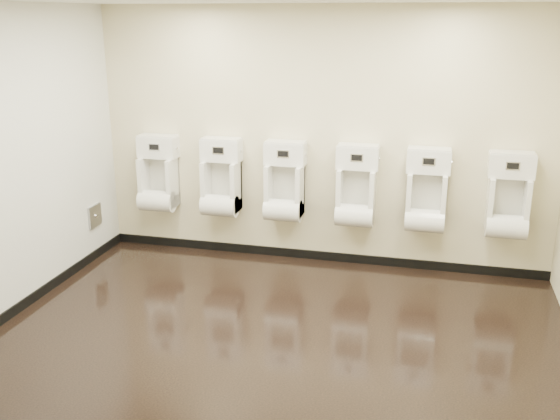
# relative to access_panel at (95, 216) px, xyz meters

# --- Properties ---
(ground) EXTENTS (5.00, 3.50, 0.00)m
(ground) POSITION_rel_access_panel_xyz_m (2.48, -1.20, -0.50)
(ground) COLOR black
(ground) RESTS_ON ground
(back_wall) EXTENTS (5.00, 0.02, 2.80)m
(back_wall) POSITION_rel_access_panel_xyz_m (2.48, 0.55, 0.90)
(back_wall) COLOR beige
(back_wall) RESTS_ON ground
(front_wall) EXTENTS (5.00, 0.02, 2.80)m
(front_wall) POSITION_rel_access_panel_xyz_m (2.48, -2.95, 0.90)
(front_wall) COLOR beige
(front_wall) RESTS_ON ground
(left_wall) EXTENTS (0.02, 3.50, 2.80)m
(left_wall) POSITION_rel_access_panel_xyz_m (-0.02, -1.20, 0.90)
(left_wall) COLOR beige
(left_wall) RESTS_ON ground
(tile_overlay_left) EXTENTS (0.01, 3.50, 2.80)m
(tile_overlay_left) POSITION_rel_access_panel_xyz_m (-0.01, -1.20, 0.90)
(tile_overlay_left) COLOR white
(tile_overlay_left) RESTS_ON ground
(skirting_back) EXTENTS (5.00, 0.02, 0.10)m
(skirting_back) POSITION_rel_access_panel_xyz_m (2.48, 0.54, -0.45)
(skirting_back) COLOR black
(skirting_back) RESTS_ON ground
(skirting_left) EXTENTS (0.02, 3.50, 0.10)m
(skirting_left) POSITION_rel_access_panel_xyz_m (-0.01, -1.20, -0.45)
(skirting_left) COLOR black
(skirting_left) RESTS_ON ground
(access_panel) EXTENTS (0.04, 0.25, 0.25)m
(access_panel) POSITION_rel_access_panel_xyz_m (0.00, 0.00, 0.00)
(access_panel) COLOR #9E9EA3
(access_panel) RESTS_ON left_wall
(urinal_0) EXTENTS (0.46, 0.34, 0.86)m
(urinal_0) POSITION_rel_access_panel_xyz_m (0.62, 0.40, 0.37)
(urinal_0) COLOR white
(urinal_0) RESTS_ON back_wall
(urinal_1) EXTENTS (0.46, 0.34, 0.86)m
(urinal_1) POSITION_rel_access_panel_xyz_m (1.39, 0.40, 0.37)
(urinal_1) COLOR white
(urinal_1) RESTS_ON back_wall
(urinal_2) EXTENTS (0.46, 0.34, 0.86)m
(urinal_2) POSITION_rel_access_panel_xyz_m (2.12, 0.40, 0.37)
(urinal_2) COLOR white
(urinal_2) RESTS_ON back_wall
(urinal_3) EXTENTS (0.46, 0.34, 0.86)m
(urinal_3) POSITION_rel_access_panel_xyz_m (2.92, 0.40, 0.37)
(urinal_3) COLOR white
(urinal_3) RESTS_ON back_wall
(urinal_4) EXTENTS (0.46, 0.34, 0.86)m
(urinal_4) POSITION_rel_access_panel_xyz_m (3.65, 0.40, 0.37)
(urinal_4) COLOR white
(urinal_4) RESTS_ON back_wall
(urinal_5) EXTENTS (0.46, 0.34, 0.86)m
(urinal_5) POSITION_rel_access_panel_xyz_m (4.46, 0.40, 0.37)
(urinal_5) COLOR white
(urinal_5) RESTS_ON back_wall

